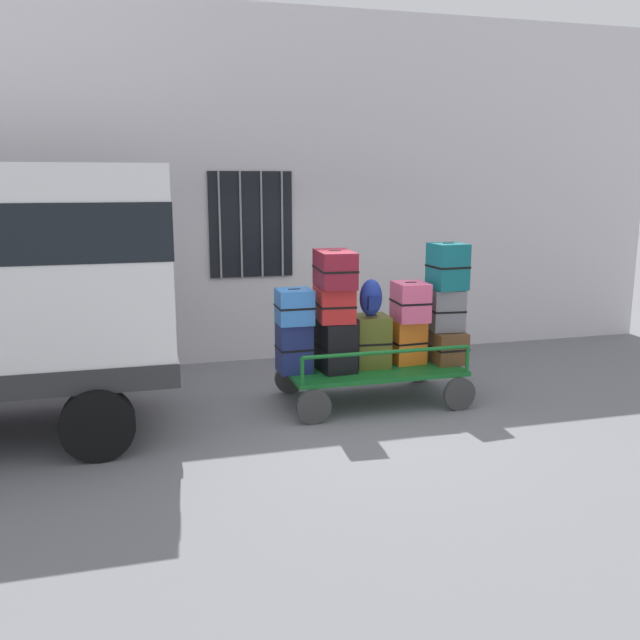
# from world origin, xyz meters

# --- Properties ---
(ground_plane) EXTENTS (40.00, 40.00, 0.00)m
(ground_plane) POSITION_xyz_m (0.00, 0.00, 0.00)
(ground_plane) COLOR slate
(building_wall) EXTENTS (12.00, 0.38, 5.00)m
(building_wall) POSITION_xyz_m (-0.00, 2.66, 2.50)
(building_wall) COLOR silver
(building_wall) RESTS_ON ground
(luggage_cart) EXTENTS (2.13, 1.22, 0.44)m
(luggage_cart) POSITION_xyz_m (0.39, 0.18, 0.36)
(luggage_cart) COLOR #146023
(luggage_cart) RESTS_ON ground
(cart_railing) EXTENTS (2.02, 1.08, 0.32)m
(cart_railing) POSITION_xyz_m (0.39, 0.18, 0.70)
(cart_railing) COLOR #146023
(cart_railing) RESTS_ON luggage_cart
(suitcase_left_bottom) EXTENTS (0.39, 0.37, 0.58)m
(suitcase_left_bottom) POSITION_xyz_m (-0.56, 0.20, 0.72)
(suitcase_left_bottom) COLOR navy
(suitcase_left_bottom) RESTS_ON luggage_cart
(suitcase_left_middle) EXTENTS (0.41, 0.40, 0.40)m
(suitcase_left_middle) POSITION_xyz_m (-0.56, 0.17, 1.21)
(suitcase_left_middle) COLOR #3372C6
(suitcase_left_middle) RESTS_ON suitcase_left_bottom
(suitcase_midleft_bottom) EXTENTS (0.43, 0.58, 0.59)m
(suitcase_midleft_bottom) POSITION_xyz_m (-0.08, 0.14, 0.73)
(suitcase_midleft_bottom) COLOR black
(suitcase_midleft_bottom) RESTS_ON luggage_cart
(suitcase_midleft_middle) EXTENTS (0.46, 0.67, 0.40)m
(suitcase_midleft_middle) POSITION_xyz_m (-0.08, 0.18, 1.23)
(suitcase_midleft_middle) COLOR #B21E1E
(suitcase_midleft_middle) RESTS_ON suitcase_midleft_bottom
(suitcase_midleft_top) EXTENTS (0.45, 0.73, 0.42)m
(suitcase_midleft_top) POSITION_xyz_m (-0.08, 0.15, 1.63)
(suitcase_midleft_top) COLOR maroon
(suitcase_midleft_top) RESTS_ON suitcase_midleft_middle
(suitcase_center_bottom) EXTENTS (0.44, 0.47, 0.62)m
(suitcase_center_bottom) POSITION_xyz_m (0.39, 0.21, 0.74)
(suitcase_center_bottom) COLOR #4C5119
(suitcase_center_bottom) RESTS_ON luggage_cart
(suitcase_midright_bottom) EXTENTS (0.41, 0.34, 0.54)m
(suitcase_midright_bottom) POSITION_xyz_m (0.87, 0.21, 0.70)
(suitcase_midright_bottom) COLOR orange
(suitcase_midright_bottom) RESTS_ON luggage_cart
(suitcase_midright_middle) EXTENTS (0.40, 0.48, 0.47)m
(suitcase_midright_middle) POSITION_xyz_m (0.87, 0.17, 1.20)
(suitcase_midright_middle) COLOR #CC4C72
(suitcase_midright_middle) RESTS_ON suitcase_midright_bottom
(suitcase_right_bottom) EXTENTS (0.39, 0.52, 0.39)m
(suitcase_right_bottom) POSITION_xyz_m (1.34, 0.14, 0.63)
(suitcase_right_bottom) COLOR brown
(suitcase_right_bottom) RESTS_ON luggage_cart
(suitcase_right_middle) EXTENTS (0.43, 0.40, 0.51)m
(suitcase_right_middle) POSITION_xyz_m (1.34, 0.18, 1.08)
(suitcase_right_middle) COLOR slate
(suitcase_right_middle) RESTS_ON suitcase_right_bottom
(suitcase_right_top) EXTENTS (0.42, 0.44, 0.56)m
(suitcase_right_top) POSITION_xyz_m (1.34, 0.18, 1.61)
(suitcase_right_top) COLOR #0F5960
(suitcase_right_top) RESTS_ON suitcase_right_middle
(backpack) EXTENTS (0.27, 0.22, 0.44)m
(backpack) POSITION_xyz_m (0.36, 0.14, 1.27)
(backpack) COLOR navy
(backpack) RESTS_ON suitcase_center_bottom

